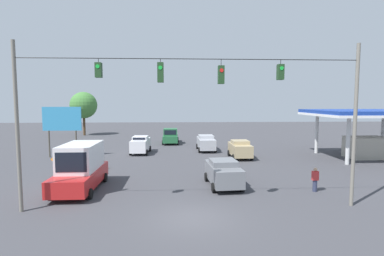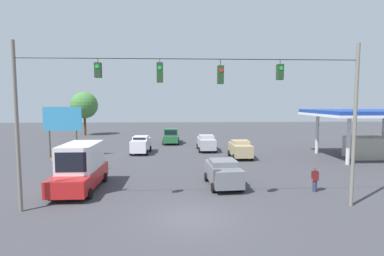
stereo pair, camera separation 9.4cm
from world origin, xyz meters
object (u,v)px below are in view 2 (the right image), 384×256
sedan_tan_oncoming_far (240,149)px  work_zone_sign (61,163)px  traffic_cone_third (107,165)px  traffic_cone_nearest (88,182)px  traffic_cone_second (99,172)px  overhead_signal_span (191,106)px  tree_horizon_left (84,105)px  pickup_truck_green_withflow_deep (171,136)px  pedestrian (315,180)px  sedan_white_withflow_far (141,144)px  sedan_silver_oncoming_deep (206,143)px  sedan_grey_crossing_near (223,172)px  gas_station (368,123)px  roadside_billboard (62,121)px  box_truck_red_parked_shoulder (80,167)px

sedan_tan_oncoming_far → work_zone_sign: 17.90m
sedan_tan_oncoming_far → traffic_cone_third: bearing=18.7°
traffic_cone_nearest → traffic_cone_second: 3.00m
overhead_signal_span → tree_horizon_left: size_ratio=2.44×
sedan_tan_oncoming_far → traffic_cone_second: sedan_tan_oncoming_far is taller
traffic_cone_second → tree_horizon_left: 31.16m
traffic_cone_second → tree_horizon_left: size_ratio=0.09×
pickup_truck_green_withflow_deep → traffic_cone_third: (5.28, 15.74, -0.63)m
traffic_cone_second → pedestrian: bearing=162.2°
sedan_white_withflow_far → tree_horizon_left: 22.66m
sedan_silver_oncoming_deep → traffic_cone_third: (9.63, 9.25, -0.62)m
sedan_white_withflow_far → traffic_cone_nearest: (2.02, 13.33, -0.67)m
pickup_truck_green_withflow_deep → sedan_grey_crossing_near: bearing=100.7°
traffic_cone_third → gas_station: gas_station is taller
work_zone_sign → roadside_billboard: bearing=-70.0°
sedan_silver_oncoming_deep → overhead_signal_span: bearing=82.0°
sedan_grey_crossing_near → tree_horizon_left: (19.23, -32.41, 4.24)m
box_truck_red_parked_shoulder → traffic_cone_third: box_truck_red_parked_shoulder is taller
overhead_signal_span → box_truck_red_parked_shoulder: size_ratio=3.02×
sedan_grey_crossing_near → tree_horizon_left: 37.92m
sedan_silver_oncoming_deep → work_zone_sign: 19.51m
traffic_cone_third → roadside_billboard: roadside_billboard is taller
pickup_truck_green_withflow_deep → sedan_grey_crossing_near: (-4.07, 21.59, -0.01)m
overhead_signal_span → tree_horizon_left: overhead_signal_span is taller
sedan_silver_oncoming_deep → work_zone_sign: (10.83, 16.20, 1.02)m
pedestrian → tree_horizon_left: size_ratio=0.21×
traffic_cone_third → sedan_tan_oncoming_far: bearing=-161.3°
sedan_silver_oncoming_deep → traffic_cone_second: (9.61, 11.83, -0.62)m
traffic_cone_second → roadside_billboard: (5.85, -8.37, 3.42)m
box_truck_red_parked_shoulder → gas_station: 28.00m
sedan_silver_oncoming_deep → sedan_grey_crossing_near: bearing=88.9°
roadside_billboard → tree_horizon_left: bearing=-79.0°
traffic_cone_nearest → pedestrian: bearing=173.1°
sedan_silver_oncoming_deep → tree_horizon_left: tree_horizon_left is taller
sedan_tan_oncoming_far → gas_station: size_ratio=0.35×
sedan_silver_oncoming_deep → tree_horizon_left: (19.51, -17.32, 4.23)m
gas_station → sedan_white_withflow_far: bearing=-9.6°
work_zone_sign → pedestrian: size_ratio=1.80×
box_truck_red_parked_shoulder → traffic_cone_third: 6.22m
sedan_tan_oncoming_far → work_zone_sign: bearing=39.0°
roadside_billboard → gas_station: bearing=176.3°
work_zone_sign → overhead_signal_span: bearing=158.8°
sedan_grey_crossing_near → traffic_cone_third: (9.35, -5.85, -0.62)m
sedan_tan_oncoming_far → roadside_billboard: bearing=-4.6°
traffic_cone_nearest → traffic_cone_third: same height
sedan_silver_oncoming_deep → pickup_truck_green_withflow_deep: size_ratio=0.87×
overhead_signal_span → gas_station: 23.55m
sedan_white_withflow_far → traffic_cone_second: (2.02, 10.34, -0.67)m
gas_station → roadside_billboard: size_ratio=2.10×
pickup_truck_green_withflow_deep → box_truck_red_parked_shoulder: bearing=75.8°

